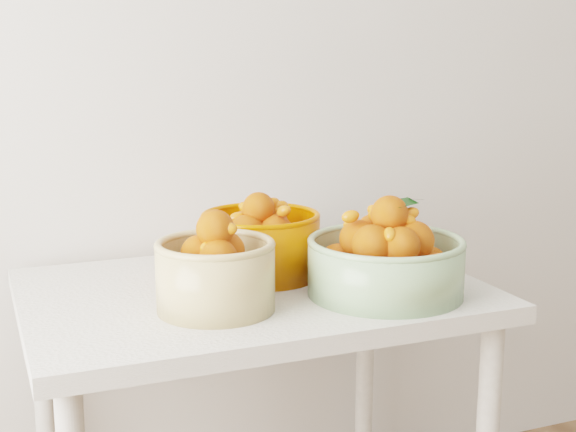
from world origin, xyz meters
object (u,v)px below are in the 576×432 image
table (253,327)px  bowl_cream (215,272)px  bowl_green (386,260)px  bowl_orange (261,242)px

table → bowl_cream: 0.25m
bowl_green → bowl_orange: size_ratio=1.34×
bowl_cream → bowl_orange: 0.27m
table → bowl_orange: size_ratio=3.46×
bowl_cream → bowl_green: bearing=-5.5°
bowl_green → bowl_cream: bearing=174.5°
bowl_green → bowl_orange: (-0.20, 0.24, 0.00)m
bowl_cream → bowl_green: bowl_green is taller
bowl_green → table: bearing=146.7°
table → bowl_orange: (0.05, 0.08, 0.18)m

